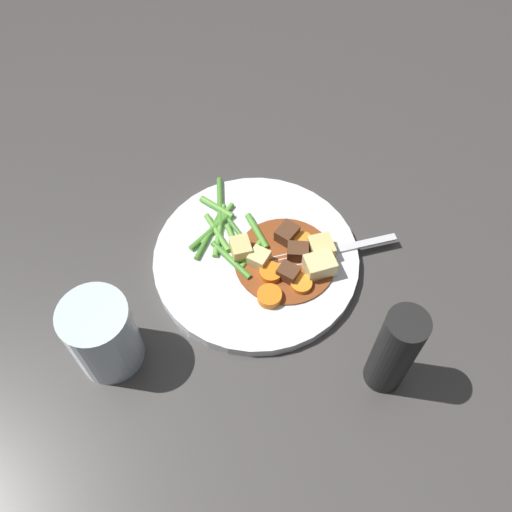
{
  "coord_description": "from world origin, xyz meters",
  "views": [
    {
      "loc": [
        0.17,
        -0.36,
        0.63
      ],
      "look_at": [
        0.0,
        0.0,
        0.02
      ],
      "focal_mm": 39.17,
      "sensor_mm": 36.0,
      "label": 1
    }
  ],
  "objects_px": {
    "potato_chunk_1": "(259,258)",
    "meat_chunk_1": "(298,252)",
    "carrot_slice_0": "(301,284)",
    "potato_chunk_0": "(241,249)",
    "carrot_slice_1": "(271,273)",
    "carrot_slice_3": "(269,296)",
    "water_glass": "(103,335)",
    "meat_chunk_2": "(287,234)",
    "potato_chunk_3": "(320,266)",
    "pepper_mill": "(394,351)",
    "fork": "(329,251)",
    "meat_chunk_0": "(288,273)",
    "dinner_plate": "(256,259)",
    "carrot_slice_2": "(303,241)",
    "potato_chunk_2": "(321,248)"
  },
  "relations": [
    {
      "from": "carrot_slice_3",
      "to": "pepper_mill",
      "type": "relative_size",
      "value": 0.22
    },
    {
      "from": "carrot_slice_2",
      "to": "potato_chunk_3",
      "type": "bearing_deg",
      "value": -40.45
    },
    {
      "from": "carrot_slice_0",
      "to": "potato_chunk_1",
      "type": "height_order",
      "value": "potato_chunk_1"
    },
    {
      "from": "potato_chunk_1",
      "to": "meat_chunk_1",
      "type": "height_order",
      "value": "meat_chunk_1"
    },
    {
      "from": "pepper_mill",
      "to": "potato_chunk_3",
      "type": "bearing_deg",
      "value": 142.55
    },
    {
      "from": "meat_chunk_2",
      "to": "dinner_plate",
      "type": "bearing_deg",
      "value": -120.41
    },
    {
      "from": "carrot_slice_1",
      "to": "fork",
      "type": "distance_m",
      "value": 0.09
    },
    {
      "from": "carrot_slice_3",
      "to": "meat_chunk_1",
      "type": "relative_size",
      "value": 1.14
    },
    {
      "from": "pepper_mill",
      "to": "potato_chunk_1",
      "type": "bearing_deg",
      "value": 160.19
    },
    {
      "from": "carrot_slice_3",
      "to": "water_glass",
      "type": "distance_m",
      "value": 0.2
    },
    {
      "from": "carrot_slice_2",
      "to": "meat_chunk_2",
      "type": "distance_m",
      "value": 0.02
    },
    {
      "from": "carrot_slice_2",
      "to": "potato_chunk_1",
      "type": "distance_m",
      "value": 0.07
    },
    {
      "from": "carrot_slice_2",
      "to": "potato_chunk_0",
      "type": "distance_m",
      "value": 0.08
    },
    {
      "from": "carrot_slice_1",
      "to": "water_glass",
      "type": "xyz_separation_m",
      "value": [
        -0.13,
        -0.17,
        0.03
      ]
    },
    {
      "from": "potato_chunk_3",
      "to": "fork",
      "type": "distance_m",
      "value": 0.04
    },
    {
      "from": "potato_chunk_0",
      "to": "meat_chunk_2",
      "type": "relative_size",
      "value": 1.02
    },
    {
      "from": "carrot_slice_3",
      "to": "meat_chunk_0",
      "type": "bearing_deg",
      "value": 77.82
    },
    {
      "from": "dinner_plate",
      "to": "potato_chunk_1",
      "type": "relative_size",
      "value": 11.15
    },
    {
      "from": "meat_chunk_2",
      "to": "fork",
      "type": "xyz_separation_m",
      "value": [
        0.06,
        0.0,
        -0.01
      ]
    },
    {
      "from": "potato_chunk_0",
      "to": "pepper_mill",
      "type": "relative_size",
      "value": 0.21
    },
    {
      "from": "pepper_mill",
      "to": "fork",
      "type": "bearing_deg",
      "value": 133.57
    },
    {
      "from": "potato_chunk_2",
      "to": "meat_chunk_2",
      "type": "distance_m",
      "value": 0.05
    },
    {
      "from": "potato_chunk_2",
      "to": "meat_chunk_0",
      "type": "height_order",
      "value": "potato_chunk_2"
    },
    {
      "from": "carrot_slice_0",
      "to": "fork",
      "type": "distance_m",
      "value": 0.06
    },
    {
      "from": "water_glass",
      "to": "potato_chunk_3",
      "type": "bearing_deg",
      "value": 48.65
    },
    {
      "from": "carrot_slice_2",
      "to": "meat_chunk_2",
      "type": "relative_size",
      "value": 0.9
    },
    {
      "from": "dinner_plate",
      "to": "carrot_slice_2",
      "type": "height_order",
      "value": "carrot_slice_2"
    },
    {
      "from": "carrot_slice_1",
      "to": "carrot_slice_3",
      "type": "height_order",
      "value": "same"
    },
    {
      "from": "potato_chunk_2",
      "to": "water_glass",
      "type": "xyz_separation_m",
      "value": [
        -0.17,
        -0.23,
        0.03
      ]
    },
    {
      "from": "carrot_slice_0",
      "to": "carrot_slice_1",
      "type": "height_order",
      "value": "carrot_slice_1"
    },
    {
      "from": "carrot_slice_0",
      "to": "pepper_mill",
      "type": "relative_size",
      "value": 0.19
    },
    {
      "from": "potato_chunk_1",
      "to": "water_glass",
      "type": "distance_m",
      "value": 0.22
    },
    {
      "from": "carrot_slice_0",
      "to": "potato_chunk_3",
      "type": "bearing_deg",
      "value": 69.03
    },
    {
      "from": "carrot_slice_1",
      "to": "fork",
      "type": "bearing_deg",
      "value": 50.61
    },
    {
      "from": "carrot_slice_1",
      "to": "meat_chunk_1",
      "type": "relative_size",
      "value": 1.07
    },
    {
      "from": "pepper_mill",
      "to": "carrot_slice_2",
      "type": "bearing_deg",
      "value": 141.84
    },
    {
      "from": "meat_chunk_0",
      "to": "pepper_mill",
      "type": "height_order",
      "value": "pepper_mill"
    },
    {
      "from": "potato_chunk_2",
      "to": "potato_chunk_3",
      "type": "height_order",
      "value": "potato_chunk_3"
    },
    {
      "from": "potato_chunk_3",
      "to": "meat_chunk_1",
      "type": "distance_m",
      "value": 0.03
    },
    {
      "from": "potato_chunk_1",
      "to": "water_glass",
      "type": "bearing_deg",
      "value": -120.04
    },
    {
      "from": "carrot_slice_0",
      "to": "potato_chunk_0",
      "type": "bearing_deg",
      "value": 173.21
    },
    {
      "from": "carrot_slice_1",
      "to": "meat_chunk_2",
      "type": "height_order",
      "value": "meat_chunk_2"
    },
    {
      "from": "potato_chunk_1",
      "to": "meat_chunk_2",
      "type": "xyz_separation_m",
      "value": [
        0.02,
        0.05,
        0.0
      ]
    },
    {
      "from": "meat_chunk_0",
      "to": "potato_chunk_3",
      "type": "bearing_deg",
      "value": 38.92
    },
    {
      "from": "carrot_slice_0",
      "to": "potato_chunk_0",
      "type": "relative_size",
      "value": 0.94
    },
    {
      "from": "carrot_slice_3",
      "to": "potato_chunk_3",
      "type": "height_order",
      "value": "potato_chunk_3"
    },
    {
      "from": "carrot_slice_0",
      "to": "water_glass",
      "type": "relative_size",
      "value": 0.26
    },
    {
      "from": "dinner_plate",
      "to": "potato_chunk_2",
      "type": "distance_m",
      "value": 0.09
    },
    {
      "from": "carrot_slice_0",
      "to": "meat_chunk_1",
      "type": "distance_m",
      "value": 0.04
    },
    {
      "from": "carrot_slice_1",
      "to": "carrot_slice_3",
      "type": "distance_m",
      "value": 0.03
    }
  ]
}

